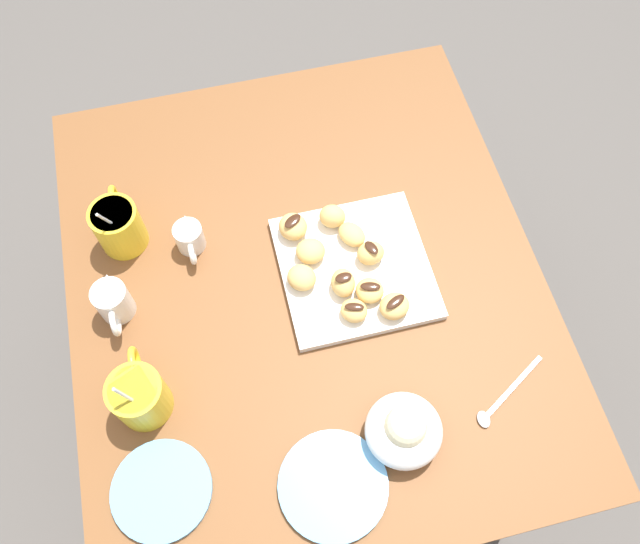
{
  "coord_description": "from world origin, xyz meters",
  "views": [
    {
      "loc": [
        -0.5,
        0.1,
        1.77
      ],
      "look_at": [
        0.0,
        -0.03,
        0.74
      ],
      "focal_mm": 36.69,
      "sensor_mm": 36.0,
      "label": 1
    }
  ],
  "objects_px": {
    "pastry_plate_square": "(354,267)",
    "beignet_0": "(332,216)",
    "saucer_sky_right": "(162,491)",
    "beignet_8": "(352,234)",
    "coffee_mug_yellow_left": "(139,395)",
    "cream_pitcher_white": "(113,302)",
    "beignet_7": "(302,278)",
    "beignet_5": "(310,251)",
    "beignet_9": "(293,227)",
    "beignet_2": "(371,253)",
    "beignet_1": "(343,283)",
    "beignet_6": "(354,311)",
    "beignet_3": "(370,291)",
    "saucer_sky_left": "(333,486)",
    "beignet_4": "(394,306)",
    "chocolate_sauce_pitcher": "(189,237)",
    "coffee_mug_yellow_right": "(118,225)",
    "dining_table": "(307,310)",
    "ice_cream_bowl": "(404,430)"
  },
  "relations": [
    {
      "from": "saucer_sky_left",
      "to": "beignet_2",
      "type": "bearing_deg",
      "value": -23.8
    },
    {
      "from": "saucer_sky_left",
      "to": "beignet_9",
      "type": "distance_m",
      "value": 0.45
    },
    {
      "from": "beignet_2",
      "to": "beignet_4",
      "type": "distance_m",
      "value": 0.11
    },
    {
      "from": "coffee_mug_yellow_left",
      "to": "beignet_3",
      "type": "bearing_deg",
      "value": -76.51
    },
    {
      "from": "pastry_plate_square",
      "to": "coffee_mug_yellow_left",
      "type": "xyz_separation_m",
      "value": [
        -0.16,
        0.39,
        0.04
      ]
    },
    {
      "from": "chocolate_sauce_pitcher",
      "to": "beignet_3",
      "type": "bearing_deg",
      "value": -122.12
    },
    {
      "from": "beignet_4",
      "to": "beignet_9",
      "type": "distance_m",
      "value": 0.23
    },
    {
      "from": "coffee_mug_yellow_right",
      "to": "ice_cream_bowl",
      "type": "bearing_deg",
      "value": -140.1
    },
    {
      "from": "beignet_5",
      "to": "beignet_6",
      "type": "distance_m",
      "value": 0.14
    },
    {
      "from": "beignet_2",
      "to": "dining_table",
      "type": "bearing_deg",
      "value": 94.16
    },
    {
      "from": "pastry_plate_square",
      "to": "cream_pitcher_white",
      "type": "xyz_separation_m",
      "value": [
        0.02,
        0.42,
        0.03
      ]
    },
    {
      "from": "beignet_0",
      "to": "beignet_9",
      "type": "xyz_separation_m",
      "value": [
        -0.0,
        0.08,
        -0.0
      ]
    },
    {
      "from": "cream_pitcher_white",
      "to": "beignet_9",
      "type": "distance_m",
      "value": 0.34
    },
    {
      "from": "cream_pitcher_white",
      "to": "beignet_7",
      "type": "height_order",
      "value": "cream_pitcher_white"
    },
    {
      "from": "beignet_9",
      "to": "beignet_7",
      "type": "bearing_deg",
      "value": 176.16
    },
    {
      "from": "beignet_6",
      "to": "beignet_3",
      "type": "bearing_deg",
      "value": -50.58
    },
    {
      "from": "beignet_6",
      "to": "beignet_7",
      "type": "height_order",
      "value": "beignet_7"
    },
    {
      "from": "pastry_plate_square",
      "to": "beignet_0",
      "type": "bearing_deg",
      "value": 10.04
    },
    {
      "from": "coffee_mug_yellow_left",
      "to": "beignet_8",
      "type": "distance_m",
      "value": 0.46
    },
    {
      "from": "beignet_6",
      "to": "beignet_7",
      "type": "distance_m",
      "value": 0.11
    },
    {
      "from": "pastry_plate_square",
      "to": "saucer_sky_right",
      "type": "relative_size",
      "value": 1.68
    },
    {
      "from": "beignet_2",
      "to": "beignet_1",
      "type": "bearing_deg",
      "value": 125.86
    },
    {
      "from": "dining_table",
      "to": "beignet_5",
      "type": "distance_m",
      "value": 0.17
    },
    {
      "from": "coffee_mug_yellow_right",
      "to": "saucer_sky_right",
      "type": "xyz_separation_m",
      "value": [
        -0.46,
        -0.01,
        -0.05
      ]
    },
    {
      "from": "ice_cream_bowl",
      "to": "beignet_0",
      "type": "relative_size",
      "value": 2.54
    },
    {
      "from": "beignet_7",
      "to": "beignet_9",
      "type": "bearing_deg",
      "value": -3.84
    },
    {
      "from": "saucer_sky_right",
      "to": "beignet_3",
      "type": "xyz_separation_m",
      "value": [
        0.24,
        -0.4,
        0.03
      ]
    },
    {
      "from": "cream_pitcher_white",
      "to": "beignet_2",
      "type": "xyz_separation_m",
      "value": [
        -0.01,
        -0.45,
        -0.01
      ]
    },
    {
      "from": "coffee_mug_yellow_left",
      "to": "coffee_mug_yellow_right",
      "type": "bearing_deg",
      "value": 0.0
    },
    {
      "from": "pastry_plate_square",
      "to": "beignet_7",
      "type": "height_order",
      "value": "beignet_7"
    },
    {
      "from": "cream_pitcher_white",
      "to": "beignet_1",
      "type": "distance_m",
      "value": 0.39
    },
    {
      "from": "beignet_8",
      "to": "coffee_mug_yellow_left",
      "type": "bearing_deg",
      "value": 117.79
    },
    {
      "from": "saucer_sky_left",
      "to": "beignet_7",
      "type": "height_order",
      "value": "beignet_7"
    },
    {
      "from": "beignet_0",
      "to": "beignet_7",
      "type": "height_order",
      "value": "beignet_0"
    },
    {
      "from": "beignet_7",
      "to": "beignet_0",
      "type": "bearing_deg",
      "value": -37.6
    },
    {
      "from": "coffee_mug_yellow_right",
      "to": "beignet_5",
      "type": "bearing_deg",
      "value": -110.92
    },
    {
      "from": "beignet_3",
      "to": "beignet_7",
      "type": "bearing_deg",
      "value": 64.82
    },
    {
      "from": "saucer_sky_left",
      "to": "pastry_plate_square",
      "type": "bearing_deg",
      "value": -20.02
    },
    {
      "from": "pastry_plate_square",
      "to": "beignet_6",
      "type": "distance_m",
      "value": 0.1
    },
    {
      "from": "beignet_1",
      "to": "beignet_4",
      "type": "bearing_deg",
      "value": -129.92
    },
    {
      "from": "beignet_4",
      "to": "beignet_5",
      "type": "height_order",
      "value": "beignet_5"
    },
    {
      "from": "beignet_5",
      "to": "beignet_9",
      "type": "relative_size",
      "value": 0.96
    },
    {
      "from": "saucer_sky_left",
      "to": "beignet_4",
      "type": "distance_m",
      "value": 0.31
    },
    {
      "from": "beignet_3",
      "to": "beignet_6",
      "type": "xyz_separation_m",
      "value": [
        -0.03,
        0.04,
        -0.0
      ]
    },
    {
      "from": "cream_pitcher_white",
      "to": "beignet_5",
      "type": "bearing_deg",
      "value": -86.98
    },
    {
      "from": "beignet_0",
      "to": "beignet_9",
      "type": "height_order",
      "value": "beignet_0"
    },
    {
      "from": "beignet_2",
      "to": "beignet_8",
      "type": "height_order",
      "value": "beignet_2"
    },
    {
      "from": "saucer_sky_left",
      "to": "beignet_1",
      "type": "distance_m",
      "value": 0.33
    },
    {
      "from": "ice_cream_bowl",
      "to": "beignet_8",
      "type": "bearing_deg",
      "value": -2.1
    },
    {
      "from": "saucer_sky_left",
      "to": "beignet_8",
      "type": "bearing_deg",
      "value": -18.67
    }
  ]
}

